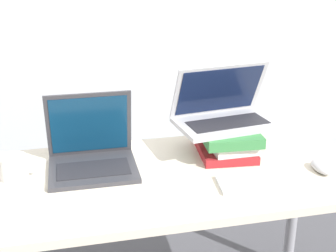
{
  "coord_description": "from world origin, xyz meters",
  "views": [
    {
      "loc": [
        -0.3,
        -1.12,
        1.48
      ],
      "look_at": [
        0.02,
        0.32,
        0.9
      ],
      "focal_mm": 50.0,
      "sensor_mm": 36.0,
      "label": 1
    }
  ],
  "objects_px": {
    "laptop_left": "(92,154)",
    "laptop_on_books": "(224,112)",
    "mug": "(14,167)",
    "mouse": "(321,167)",
    "wireless_keyboard": "(262,182)",
    "book_stack": "(226,139)"
  },
  "relations": [
    {
      "from": "book_stack",
      "to": "mug",
      "type": "bearing_deg",
      "value": -177.2
    },
    {
      "from": "book_stack",
      "to": "laptop_left",
      "type": "bearing_deg",
      "value": -178.43
    },
    {
      "from": "book_stack",
      "to": "wireless_keyboard",
      "type": "bearing_deg",
      "value": -82.88
    },
    {
      "from": "wireless_keyboard",
      "to": "mug",
      "type": "distance_m",
      "value": 0.85
    },
    {
      "from": "laptop_left",
      "to": "book_stack",
      "type": "relative_size",
      "value": 1.08
    },
    {
      "from": "laptop_left",
      "to": "mouse",
      "type": "distance_m",
      "value": 0.82
    },
    {
      "from": "mouse",
      "to": "mug",
      "type": "distance_m",
      "value": 1.08
    },
    {
      "from": "mouse",
      "to": "mug",
      "type": "xyz_separation_m",
      "value": [
        -1.06,
        0.19,
        0.03
      ]
    },
    {
      "from": "laptop_left",
      "to": "laptop_on_books",
      "type": "bearing_deg",
      "value": 5.61
    },
    {
      "from": "wireless_keyboard",
      "to": "mouse",
      "type": "distance_m",
      "value": 0.25
    },
    {
      "from": "book_stack",
      "to": "mug",
      "type": "relative_size",
      "value": 2.12
    },
    {
      "from": "laptop_on_books",
      "to": "wireless_keyboard",
      "type": "bearing_deg",
      "value": -83.25
    },
    {
      "from": "laptop_on_books",
      "to": "wireless_keyboard",
      "type": "relative_size",
      "value": 1.3
    },
    {
      "from": "book_stack",
      "to": "mouse",
      "type": "height_order",
      "value": "book_stack"
    },
    {
      "from": "laptop_on_books",
      "to": "mug",
      "type": "xyz_separation_m",
      "value": [
        -0.78,
        -0.07,
        -0.11
      ]
    },
    {
      "from": "wireless_keyboard",
      "to": "mug",
      "type": "relative_size",
      "value": 2.26
    },
    {
      "from": "book_stack",
      "to": "laptop_on_books",
      "type": "bearing_deg",
      "value": 93.97
    },
    {
      "from": "book_stack",
      "to": "laptop_on_books",
      "type": "distance_m",
      "value": 0.11
    },
    {
      "from": "laptop_left",
      "to": "wireless_keyboard",
      "type": "bearing_deg",
      "value": -25.05
    },
    {
      "from": "mouse",
      "to": "book_stack",
      "type": "bearing_deg",
      "value": 140.95
    },
    {
      "from": "wireless_keyboard",
      "to": "mouse",
      "type": "relative_size",
      "value": 2.72
    },
    {
      "from": "laptop_left",
      "to": "wireless_keyboard",
      "type": "xyz_separation_m",
      "value": [
        0.55,
        -0.26,
        -0.05
      ]
    }
  ]
}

